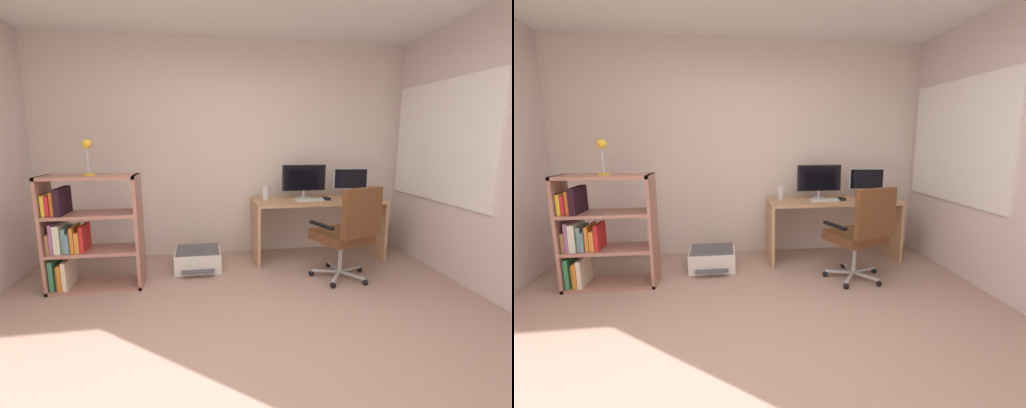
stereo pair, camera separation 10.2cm
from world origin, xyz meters
TOP-DOWN VIEW (x-y plane):
  - ground_plane at (0.00, 0.00)m, footprint 4.58×4.66m
  - wall_back at (0.00, 2.38)m, footprint 4.58×0.10m
  - window_pane at (2.29, 1.42)m, footprint 0.01×1.53m
  - window_frame at (2.28, 1.42)m, footprint 0.02×1.61m
  - desk at (1.07, 1.92)m, footprint 1.59×0.60m
  - monitor_main at (0.92, 2.03)m, footprint 0.55×0.18m
  - monitor_secondary at (1.53, 2.03)m, footprint 0.43×0.18m
  - keyboard at (0.94, 1.85)m, footprint 0.35×0.15m
  - computer_mouse at (1.17, 1.86)m, footprint 0.07×0.11m
  - desktop_speaker at (0.43, 1.98)m, footprint 0.07×0.07m
  - office_chair at (1.15, 1.18)m, footprint 0.67×0.70m
  - bookshelf at (-1.51, 1.43)m, footprint 0.90×0.35m
  - desk_lamp at (-1.39, 1.43)m, footprint 0.11×0.11m
  - printer at (-0.40, 1.75)m, footprint 0.52×0.50m

SIDE VIEW (x-z plane):
  - ground_plane at x=0.00m, z-range -0.02..0.00m
  - printer at x=-0.40m, z-range 0.00..0.24m
  - bookshelf at x=-1.51m, z-range -0.02..1.12m
  - office_chair at x=1.15m, z-range 0.05..1.06m
  - desk at x=1.07m, z-range 0.18..0.93m
  - keyboard at x=0.94m, z-range 0.75..0.77m
  - computer_mouse at x=1.17m, z-range 0.75..0.78m
  - desktop_speaker at x=0.43m, z-range 0.75..0.92m
  - monitor_secondary at x=1.53m, z-range 0.78..1.15m
  - monitor_main at x=0.92m, z-range 0.78..1.20m
  - wall_back at x=0.00m, z-range 0.00..2.67m
  - desk_lamp at x=-1.39m, z-range 1.20..1.54m
  - window_pane at x=2.29m, z-range 0.83..2.06m
  - window_frame at x=2.28m, z-range 0.79..2.10m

